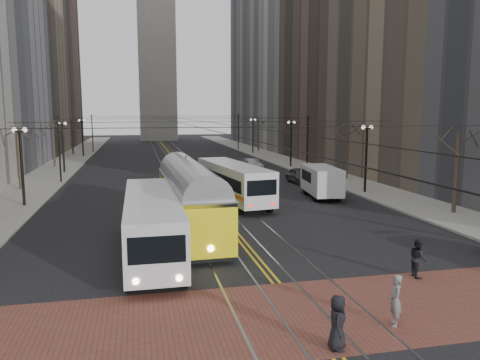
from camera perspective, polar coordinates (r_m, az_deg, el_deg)
name	(u,v)px	position (r m, az deg, el deg)	size (l,w,h in m)	color
ground	(270,276)	(20.57, 3.69, -11.55)	(260.00, 260.00, 0.00)	black
sidewalk_left	(62,166)	(64.66, -20.89, 1.61)	(5.00, 140.00, 0.15)	gray
sidewalk_right	(284,161)	(67.13, 5.35, 2.34)	(5.00, 140.00, 0.15)	gray
crosswalk_band	(302,314)	(17.04, 7.56, -15.91)	(25.00, 6.00, 0.01)	brown
streetcar_rails	(178,164)	(64.19, -7.52, 1.97)	(4.80, 130.00, 0.02)	gray
centre_lines	(178,164)	(64.19, -7.52, 1.97)	(0.42, 130.00, 0.01)	gold
building_left_far	(33,47)	(107.28, -23.94, 14.56)	(16.00, 20.00, 40.00)	brown
building_right_mid	(353,42)	(72.30, 13.56, 16.02)	(16.00, 20.00, 34.00)	brown
building_right_midfar	(316,8)	(92.74, 9.20, 20.01)	(20.00, 20.00, 52.00)	#A19E97
building_right_far	(274,54)	(109.83, 4.15, 15.06)	(16.00, 20.00, 40.00)	slate
lamp_posts	(192,154)	(47.82, -5.89, 3.23)	(27.60, 57.20, 5.60)	black
street_trees	(185,149)	(54.26, -6.68, 3.81)	(31.68, 53.28, 5.60)	#382D23
trolley_wires	(186,140)	(53.78, -6.65, 4.81)	(25.96, 120.00, 6.60)	black
transit_bus	(152,225)	(23.39, -10.69, -5.44)	(2.47, 11.85, 2.96)	silver
streetcar	(190,204)	(27.65, -6.14, -2.96)	(2.53, 13.62, 3.21)	yellow
rear_bus	(233,183)	(36.38, -0.84, -0.38)	(2.49, 11.47, 2.99)	silver
cargo_van	(321,182)	(38.91, 9.89, -0.28)	(2.20, 5.72, 2.53)	silver
sedan_grey	(300,176)	(46.63, 7.35, 0.54)	(1.77, 4.40, 1.50)	#44464D
sedan_silver	(252,165)	(56.32, 1.46, 1.88)	(1.50, 4.29, 1.41)	#93949A
pedestrian_a	(337,322)	(14.66, 11.79, -16.63)	(0.81, 0.53, 1.65)	black
pedestrian_b	(395,300)	(16.59, 18.41, -13.74)	(0.63, 0.41, 1.72)	slate
pedestrian_c	(418,258)	(21.49, 20.85, -8.87)	(0.80, 0.62, 1.64)	black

